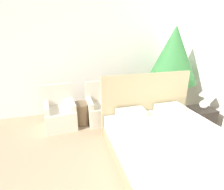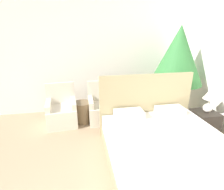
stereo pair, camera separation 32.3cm
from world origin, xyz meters
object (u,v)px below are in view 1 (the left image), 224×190
Objects in this scene: potted_palm at (173,56)px; side_table at (81,113)px; nightstand at (200,119)px; bed at (174,148)px; armchair_near_window_right at (101,110)px; armchair_near_window_left at (60,115)px; table_lamp at (206,95)px.

potted_palm is 4.40× the size of side_table.
potted_palm is 4.40× the size of nightstand.
bed is 2.20m from potted_palm.
potted_palm reaches higher than side_table.
potted_palm is (1.71, -0.06, 1.17)m from armchair_near_window_right.
side_table is at bearing -2.14° from armchair_near_window_left.
nightstand is at bearing -22.67° from armchair_near_window_left.
armchair_near_window_right is 1.89× the size of table_lamp.
nightstand is 2.58m from side_table.
bed is at bearing -49.17° from armchair_near_window_left.
bed is 1.48m from table_lamp.
bed is 2.10m from side_table.
nightstand is (1.94, -0.94, -0.03)m from armchair_near_window_right.
potted_palm is 1.50m from nightstand.
armchair_near_window_left is 0.91m from armchair_near_window_right.
armchair_near_window_left is at bearing 161.72° from nightstand.
potted_palm is 2.48m from side_table.
table_lamp is at bearing -22.57° from armchair_near_window_left.
potted_palm is at bearing -5.80° from armchair_near_window_left.
potted_palm reaches higher than armchair_near_window_left.
armchair_near_window_right is 1.86× the size of side_table.
armchair_near_window_left is at bearing 178.59° from potted_palm.
side_table is at bearing 158.16° from nightstand.
potted_palm is at bearing 105.53° from table_lamp.
armchair_near_window_left is 3.00m from nightstand.
armchair_near_window_right reaches higher than nightstand.
bed reaches higher than armchair_near_window_right.
armchair_near_window_left is 0.42× the size of potted_palm.
table_lamp reaches higher than armchair_near_window_right.
armchair_near_window_right is (-0.78, 1.68, 0.00)m from bed.
nightstand is at bearing -21.84° from side_table.
armchair_near_window_left is 1.86× the size of nightstand.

